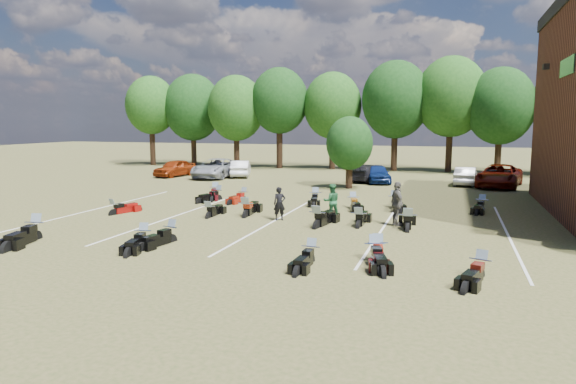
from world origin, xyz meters
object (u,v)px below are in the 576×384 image
at_px(person_green, 332,201).
at_px(person_grey, 397,204).
at_px(person_black, 280,204).
at_px(car_4, 377,174).
at_px(motorcycle_7, 114,215).
at_px(car_0, 175,168).
at_px(motorcycle_3, 311,263).
at_px(motorcycle_0, 36,240).
at_px(motorcycle_14, 215,197).

relative_size(person_green, person_grey, 0.84).
bearing_deg(person_grey, person_black, 66.43).
bearing_deg(person_green, car_4, -113.01).
relative_size(person_grey, motorcycle_7, 0.97).
bearing_deg(motorcycle_7, person_grey, -157.07).
bearing_deg(car_0, person_grey, -27.93).
bearing_deg(motorcycle_3, car_4, 94.03).
xyz_separation_m(car_0, car_4, (16.83, 0.59, -0.01)).
bearing_deg(motorcycle_0, motorcycle_14, 68.83).
relative_size(person_black, motorcycle_3, 0.77).
distance_m(person_black, motorcycle_14, 8.35).
bearing_deg(motorcycle_0, car_4, 53.04).
bearing_deg(person_grey, motorcycle_7, 69.12).
bearing_deg(car_0, motorcycle_7, -59.74).
relative_size(car_4, person_green, 2.46).
bearing_deg(motorcycle_14, car_4, 32.91).
height_order(person_grey, motorcycle_3, person_grey).
relative_size(motorcycle_0, motorcycle_3, 1.26).
relative_size(car_4, person_black, 2.61).
relative_size(person_black, motorcycle_14, 0.68).
height_order(motorcycle_3, motorcycle_7, motorcycle_7).
xyz_separation_m(person_green, motorcycle_0, (-9.93, -7.90, -0.83)).
distance_m(person_grey, motorcycle_0, 14.89).
distance_m(person_black, person_green, 2.50).
bearing_deg(motorcycle_3, motorcycle_0, -178.24).
distance_m(person_grey, motorcycle_3, 7.37).
xyz_separation_m(person_green, person_grey, (3.13, -0.81, 0.16)).
bearing_deg(car_0, motorcycle_14, -39.81).
height_order(car_4, motorcycle_14, car_4).
bearing_deg(motorcycle_0, person_green, 25.02).
xyz_separation_m(person_grey, motorcycle_0, (-13.06, -7.09, -0.98)).
bearing_deg(motorcycle_7, car_4, -104.65).
distance_m(person_green, motorcycle_14, 9.45).
height_order(person_black, person_green, person_green).
relative_size(person_black, motorcycle_7, 0.77).
bearing_deg(person_grey, car_4, -16.54).
xyz_separation_m(car_0, motorcycle_3, (17.89, -22.30, -0.70)).
distance_m(motorcycle_7, motorcycle_14, 7.24).
relative_size(motorcycle_3, motorcycle_14, 0.88).
relative_size(car_0, motorcycle_0, 1.64).
xyz_separation_m(person_black, person_grey, (5.33, 0.37, 0.21)).
relative_size(car_0, person_grey, 2.10).
bearing_deg(person_green, car_0, -63.61).
bearing_deg(person_black, motorcycle_3, -91.85).
height_order(car_4, person_grey, person_grey).
xyz_separation_m(motorcycle_7, motorcycle_14, (2.17, 6.91, 0.00)).
height_order(car_0, motorcycle_7, car_0).
distance_m(car_0, motorcycle_7, 18.03).
distance_m(car_0, motorcycle_14, 13.13).
bearing_deg(motorcycle_7, car_0, -53.01).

